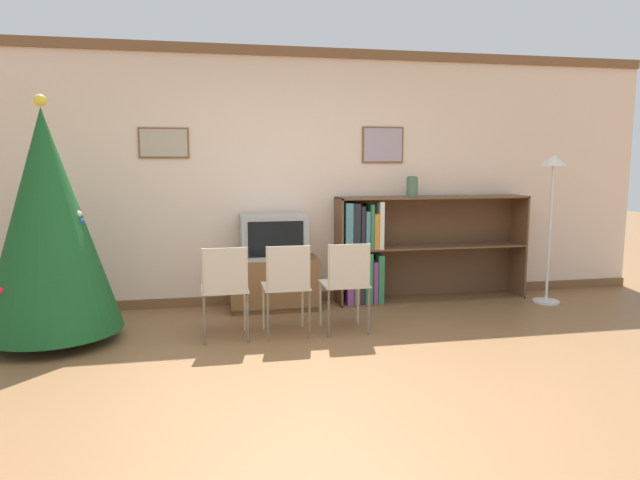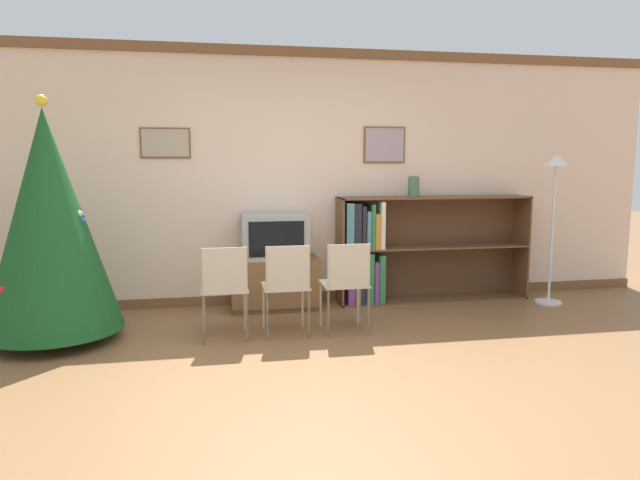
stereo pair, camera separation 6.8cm
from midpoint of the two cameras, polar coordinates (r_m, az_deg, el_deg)
The scene contains 11 objects.
ground_plane at distance 4.04m, azimuth 0.25°, elevation -14.35°, with size 24.00×24.00×0.00m, color brown.
wall_back at distance 6.13m, azimuth -4.35°, elevation 6.23°, with size 8.49×0.11×2.70m.
christmas_tree at distance 5.25m, azimuth -25.89°, elevation 1.63°, with size 1.12×1.12×2.06m.
tv_console at distance 5.95m, azimuth -4.97°, elevation -4.33°, with size 0.90×0.46×0.54m.
television at distance 5.86m, azimuth -5.03°, elevation 0.37°, with size 0.67×0.45×0.45m.
folding_chair_left at distance 4.92m, azimuth -9.88°, elevation -4.60°, with size 0.40×0.40×0.82m.
folding_chair_center at distance 4.96m, azimuth -3.72°, elevation -4.40°, with size 0.40×0.40×0.82m.
folding_chair_right at distance 5.06m, azimuth 2.28°, elevation -4.15°, with size 0.40×0.40×0.82m.
bookshelf at distance 6.25m, azimuth 7.23°, elevation -1.08°, with size 2.12×0.36×1.15m.
vase at distance 6.19m, azimuth 8.88°, elevation 5.32°, with size 0.12×0.12×0.22m.
standing_lamp at distance 6.52m, azimuth 21.92°, elevation 4.69°, with size 0.28×0.28×1.60m.
Camera 1 is at (-0.79, -3.65, 1.53)m, focal length 32.00 mm.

